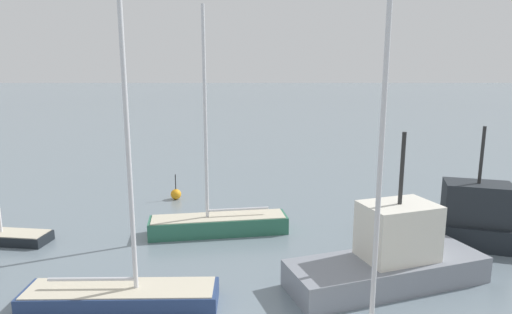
{
  "coord_description": "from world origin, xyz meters",
  "views": [
    {
      "loc": [
        -0.15,
        -9.32,
        7.9
      ],
      "look_at": [
        0.0,
        13.12,
        3.43
      ],
      "focal_mm": 30.2,
      "sensor_mm": 36.0,
      "label": 1
    }
  ],
  "objects_px": {
    "sailboat_0": "(121,291)",
    "fishing_boat_1": "(469,222)",
    "sailboat_1": "(218,222)",
    "fishing_boat_0": "(391,257)",
    "channel_buoy_0": "(176,194)"
  },
  "relations": [
    {
      "from": "sailboat_0",
      "to": "fishing_boat_1",
      "type": "height_order",
      "value": "sailboat_0"
    },
    {
      "from": "sailboat_1",
      "to": "fishing_boat_1",
      "type": "relative_size",
      "value": 1.4
    },
    {
      "from": "sailboat_1",
      "to": "fishing_boat_0",
      "type": "relative_size",
      "value": 1.36
    },
    {
      "from": "fishing_boat_0",
      "to": "channel_buoy_0",
      "type": "relative_size",
      "value": 4.97
    },
    {
      "from": "sailboat_0",
      "to": "channel_buoy_0",
      "type": "relative_size",
      "value": 6.5
    },
    {
      "from": "sailboat_0",
      "to": "fishing_boat_0",
      "type": "relative_size",
      "value": 1.31
    },
    {
      "from": "fishing_boat_1",
      "to": "fishing_boat_0",
      "type": "bearing_deg",
      "value": -124.58
    },
    {
      "from": "sailboat_0",
      "to": "channel_buoy_0",
      "type": "distance_m",
      "value": 12.54
    },
    {
      "from": "fishing_boat_0",
      "to": "channel_buoy_0",
      "type": "xyz_separation_m",
      "value": [
        -10.03,
        11.03,
        -0.73
      ]
    },
    {
      "from": "fishing_boat_0",
      "to": "channel_buoy_0",
      "type": "bearing_deg",
      "value": 113.95
    },
    {
      "from": "sailboat_0",
      "to": "channel_buoy_0",
      "type": "xyz_separation_m",
      "value": [
        -0.35,
        12.53,
        -0.17
      ]
    },
    {
      "from": "sailboat_1",
      "to": "fishing_boat_1",
      "type": "bearing_deg",
      "value": 164.86
    },
    {
      "from": "sailboat_0",
      "to": "sailboat_1",
      "type": "height_order",
      "value": "sailboat_1"
    },
    {
      "from": "sailboat_0",
      "to": "fishing_boat_1",
      "type": "bearing_deg",
      "value": 19.56
    },
    {
      "from": "fishing_boat_0",
      "to": "channel_buoy_0",
      "type": "distance_m",
      "value": 14.92
    }
  ]
}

